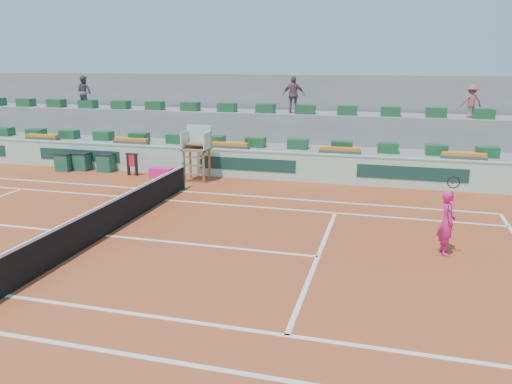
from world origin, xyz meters
TOP-DOWN VIEW (x-y plane):
  - ground at (0.00, 0.00)m, footprint 90.00×90.00m
  - seating_tier_lower at (0.00, 10.70)m, footprint 36.00×4.00m
  - seating_tier_upper at (0.00, 12.30)m, footprint 36.00×2.40m
  - stadium_back_wall at (0.00, 13.90)m, footprint 36.00×0.40m
  - player_bag at (-1.77, 7.50)m, footprint 1.02×0.45m
  - spectator_left at (-8.19, 11.71)m, footprint 0.98×0.85m
  - spectator_mid at (3.38, 11.84)m, footprint 1.10×0.59m
  - spectator_right at (11.47, 11.97)m, footprint 1.07×0.80m
  - court_lines at (0.00, 0.00)m, footprint 23.89×11.09m
  - tennis_net at (0.00, 0.00)m, footprint 0.10×11.97m
  - advertising_hoarding at (0.02, 8.50)m, footprint 36.00×0.34m
  - umpire_chair at (0.00, 7.50)m, footprint 1.10×0.90m
  - seat_row_lower at (0.00, 9.80)m, footprint 32.90×0.60m
  - seat_row_upper at (0.00, 11.70)m, footprint 32.90×0.60m
  - flower_planters at (-1.50, 9.00)m, footprint 26.80×0.36m
  - drink_cooler_a at (-4.86, 8.03)m, footprint 0.73×0.63m
  - drink_cooler_b at (-6.13, 7.99)m, footprint 0.73×0.63m
  - drink_cooler_c at (-6.87, 7.66)m, footprint 0.75×0.65m
  - towel_rack at (-3.24, 7.59)m, footprint 0.64×0.11m
  - tennis_player at (9.68, 1.13)m, footprint 0.53×0.92m

SIDE VIEW (x-z plane):
  - ground at x=0.00m, z-range 0.00..0.00m
  - court_lines at x=0.00m, z-range 0.00..0.01m
  - player_bag at x=-1.77m, z-range 0.00..0.45m
  - drink_cooler_a at x=-4.86m, z-range 0.00..0.84m
  - drink_cooler_b at x=-6.13m, z-range 0.00..0.84m
  - drink_cooler_c at x=-6.87m, z-range 0.00..0.84m
  - tennis_net at x=0.00m, z-range -0.02..1.08m
  - seating_tier_lower at x=0.00m, z-range 0.00..1.20m
  - towel_rack at x=-3.24m, z-range 0.09..1.12m
  - advertising_hoarding at x=0.02m, z-range 0.00..1.26m
  - tennis_player at x=9.68m, z-range -0.24..2.04m
  - seating_tier_upper at x=0.00m, z-range 0.00..2.60m
  - flower_planters at x=-1.50m, z-range 1.19..1.47m
  - seat_row_lower at x=0.00m, z-range 1.20..1.64m
  - umpire_chair at x=0.00m, z-range 0.34..2.74m
  - stadium_back_wall at x=0.00m, z-range 0.00..4.40m
  - seat_row_upper at x=0.00m, z-range 2.60..3.04m
  - spectator_right at x=11.47m, z-range 2.60..4.07m
  - spectator_left at x=-8.19m, z-range 2.60..4.33m
  - spectator_mid at x=3.38m, z-range 2.60..4.39m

